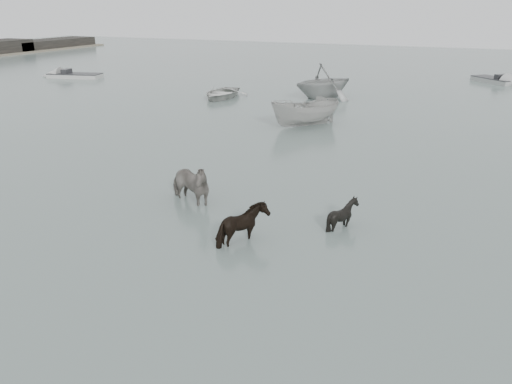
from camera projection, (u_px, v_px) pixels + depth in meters
ground at (194, 232)px, 14.42m from camera, size 140.00×140.00×0.00m
pony_pinto at (188, 178)px, 16.21m from camera, size 2.28×1.59×1.76m
pony_dark at (243, 221)px, 13.55m from camera, size 1.13×1.32×1.32m
pony_black at (343, 209)px, 14.59m from camera, size 1.26×1.19×1.12m
rowboat_lead at (221, 91)px, 34.65m from camera, size 3.29×4.38×0.86m
rowboat_trail at (324, 80)px, 34.44m from camera, size 5.96×6.14×2.47m
boat_small at (306, 111)px, 26.60m from camera, size 3.87×4.20×1.61m
skiff_outer at (75, 74)px, 43.81m from camera, size 6.59×3.08×0.75m
skiff_mid at (495, 78)px, 41.27m from camera, size 4.86×5.01×0.75m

